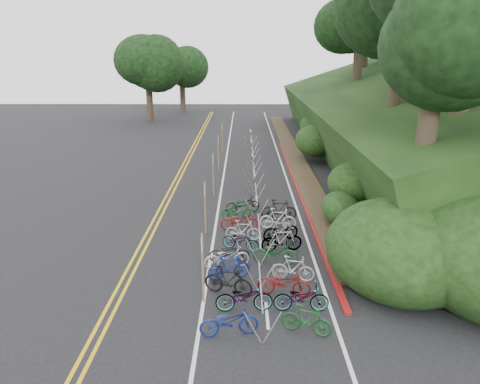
# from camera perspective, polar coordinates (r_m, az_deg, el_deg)

# --- Properties ---
(ground) EXTENTS (120.00, 120.00, 0.00)m
(ground) POSITION_cam_1_polar(r_m,az_deg,el_deg) (17.34, -7.51, -11.18)
(ground) COLOR black
(ground) RESTS_ON ground
(road_markings) EXTENTS (7.47, 80.00, 0.01)m
(road_markings) POSITION_cam_1_polar(r_m,az_deg,el_deg) (26.57, -3.28, -0.94)
(road_markings) COLOR gold
(road_markings) RESTS_ON ground
(red_curb) EXTENTS (0.25, 28.00, 0.10)m
(red_curb) POSITION_cam_1_polar(r_m,az_deg,el_deg) (28.53, 7.17, 0.30)
(red_curb) COLOR maroon
(red_curb) RESTS_ON ground
(embankment) EXTENTS (14.30, 48.14, 9.11)m
(embankment) POSITION_cam_1_polar(r_m,az_deg,el_deg) (36.23, 17.60, 7.26)
(embankment) COLOR black
(embankment) RESTS_ON ground
(tree_cluster) EXTENTS (31.92, 53.60, 17.44)m
(tree_cluster) POSITION_cam_1_polar(r_m,az_deg,el_deg) (38.03, 12.48, 20.70)
(tree_cluster) COLOR #2D2319
(tree_cluster) RESTS_ON ground
(bike_rack_front) EXTENTS (1.09, 3.32, 1.07)m
(bike_rack_front) POSITION_cam_1_polar(r_m,az_deg,el_deg) (15.11, 2.53, -12.08)
(bike_rack_front) COLOR #A2A3A7
(bike_rack_front) RESTS_ON ground
(bike_racks_rest) EXTENTS (1.14, 23.00, 1.17)m
(bike_racks_rest) POSITION_cam_1_polar(r_m,az_deg,el_deg) (29.08, 1.71, 2.39)
(bike_racks_rest) COLOR #A2A3A7
(bike_racks_rest) RESTS_ON ground
(signpost_near) EXTENTS (0.08, 0.40, 2.46)m
(signpost_near) POSITION_cam_1_polar(r_m,az_deg,el_deg) (15.59, -4.58, -8.65)
(signpost_near) COLOR brown
(signpost_near) RESTS_ON ground
(signposts_rest) EXTENTS (0.08, 18.40, 2.50)m
(signposts_rest) POSITION_cam_1_polar(r_m,az_deg,el_deg) (29.96, -2.93, 3.94)
(signposts_rest) COLOR brown
(signposts_rest) RESTS_ON ground
(bike_front) EXTENTS (1.07, 1.90, 0.94)m
(bike_front) POSITION_cam_1_polar(r_m,az_deg,el_deg) (18.26, -1.63, -7.88)
(bike_front) COLOR #9E9EA3
(bike_front) RESTS_ON ground
(bike_valet) EXTENTS (3.41, 12.85, 1.07)m
(bike_valet) POSITION_cam_1_polar(r_m,az_deg,el_deg) (18.90, 2.38, -6.96)
(bike_valet) COLOR navy
(bike_valet) RESTS_ON ground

